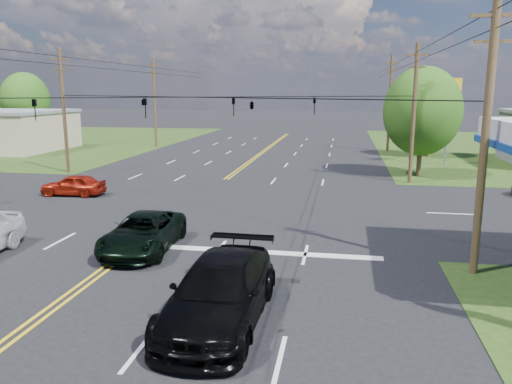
% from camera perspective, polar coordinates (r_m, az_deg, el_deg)
% --- Properties ---
extents(ground, '(280.00, 280.00, 0.00)m').
position_cam_1_polar(ground, '(28.74, -7.15, -1.34)').
color(ground, black).
rests_on(ground, ground).
extents(grass_nw, '(46.00, 48.00, 0.03)m').
position_cam_1_polar(grass_nw, '(73.29, -26.48, 5.32)').
color(grass_nw, '#1F3C13').
rests_on(grass_nw, ground).
extents(stop_bar, '(10.00, 0.50, 0.02)m').
position_cam_1_polar(stop_bar, '(20.09, -0.10, -6.89)').
color(stop_bar, silver).
rests_on(stop_bar, ground).
extents(pole_se, '(1.60, 0.28, 9.50)m').
position_cam_1_polar(pole_se, '(18.44, 24.75, 6.03)').
color(pole_se, '#432B1C').
rests_on(pole_se, ground).
extents(pole_nw, '(1.60, 0.28, 9.50)m').
position_cam_1_polar(pole_nw, '(41.67, -21.11, 8.77)').
color(pole_nw, '#432B1C').
rests_on(pole_nw, ground).
extents(pole_ne, '(1.60, 0.28, 9.50)m').
position_cam_1_polar(pole_ne, '(36.11, 17.58, 8.70)').
color(pole_ne, '#432B1C').
rests_on(pole_ne, ground).
extents(pole_left_far, '(1.60, 0.28, 10.00)m').
position_cam_1_polar(pole_left_far, '(58.79, -11.52, 10.11)').
color(pole_left_far, '#432B1C').
rests_on(pole_left_far, ground).
extents(pole_right_far, '(1.60, 0.28, 10.00)m').
position_cam_1_polar(pole_right_far, '(54.99, 15.04, 9.87)').
color(pole_right_far, '#432B1C').
rests_on(pole_right_far, ground).
extents(span_wire_signals, '(26.00, 18.00, 1.13)m').
position_cam_1_polar(span_wire_signals, '(28.04, -7.46, 10.70)').
color(span_wire_signals, black).
rests_on(span_wire_signals, ground).
extents(power_lines, '(26.04, 100.00, 0.64)m').
position_cam_1_polar(power_lines, '(26.24, -8.96, 16.30)').
color(power_lines, black).
rests_on(power_lines, ground).
extents(tree_right_a, '(5.70, 5.70, 8.18)m').
position_cam_1_polar(tree_right_a, '(39.22, 18.47, 8.75)').
color(tree_right_a, '#432B1C').
rests_on(tree_right_a, ground).
extents(tree_right_b, '(4.94, 4.94, 7.09)m').
position_cam_1_polar(tree_right_b, '(51.47, 19.28, 8.49)').
color(tree_right_b, '#432B1C').
rests_on(tree_right_b, ground).
extents(tree_far_l, '(6.08, 6.08, 8.72)m').
position_cam_1_polar(tree_far_l, '(71.29, -24.88, 9.51)').
color(tree_far_l, '#432B1C').
rests_on(tree_far_l, ground).
extents(pickup_dkgreen, '(2.70, 5.37, 1.46)m').
position_cam_1_polar(pickup_dkgreen, '(20.65, -12.77, -4.55)').
color(pickup_dkgreen, black).
rests_on(pickup_dkgreen, ground).
extents(suv_black, '(2.59, 6.11, 1.76)m').
position_cam_1_polar(suv_black, '(14.09, -4.13, -11.30)').
color(suv_black, black).
rests_on(suv_black, ground).
extents(sedan_red, '(3.95, 1.78, 1.32)m').
position_cam_1_polar(sedan_red, '(32.71, -20.17, 0.78)').
color(sedan_red, maroon).
rests_on(sedan_red, ground).
extents(polesign_ne, '(1.97, 1.09, 7.48)m').
position_cam_1_polar(polesign_ne, '(45.61, 21.23, 9.98)').
color(polesign_ne, '#A5A5AA').
rests_on(polesign_ne, ground).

